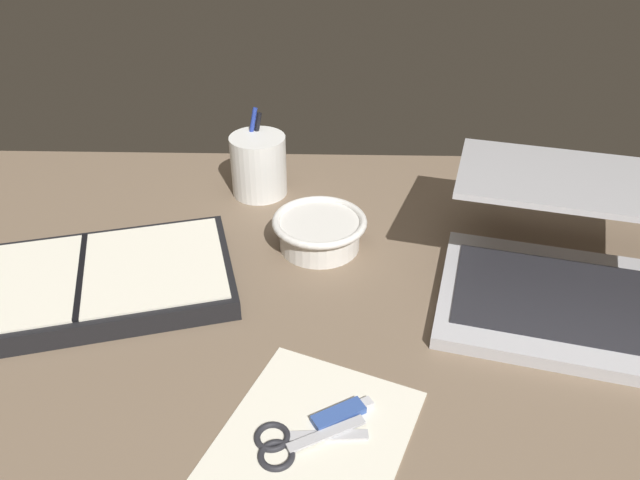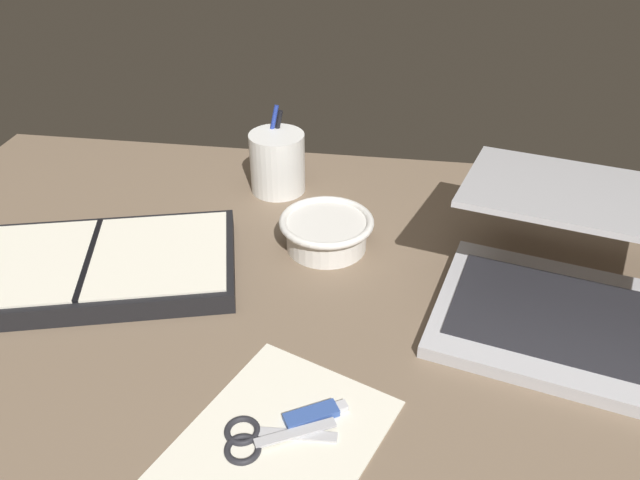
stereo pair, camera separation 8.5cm
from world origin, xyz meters
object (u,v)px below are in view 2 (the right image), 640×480
laptop (574,277)px  planner (91,266)px  bowl (329,231)px  pen_cup (277,162)px  scissors (255,438)px

laptop → planner: (-65.72, -1.85, -3.97)cm
planner → laptop: bearing=-14.0°
bowl → pen_cup: pen_cup is taller
pen_cup → scissors: (8.48, -53.80, -4.96)cm
laptop → pen_cup: 52.17cm
planner → bowl: bearing=5.1°
laptop → pen_cup: size_ratio=2.89×
scissors → laptop: bearing=21.1°
bowl → planner: bearing=-159.3°
bowl → scissors: 37.24cm
bowl → pen_cup: (-11.25, 16.75, 2.46)cm
pen_cup → planner: size_ratio=0.33×
bowl → planner: 34.69cm
bowl → pen_cup: size_ratio=0.98×
bowl → planner: bowl is taller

